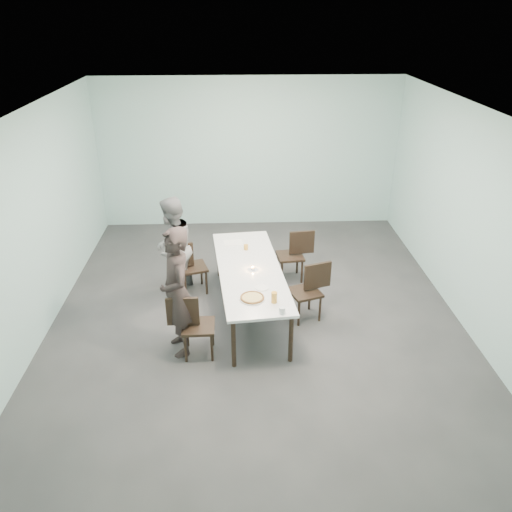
{
  "coord_description": "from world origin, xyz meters",
  "views": [
    {
      "loc": [
        -0.26,
        -6.36,
        4.19
      ],
      "look_at": [
        0.0,
        -0.07,
        1.0
      ],
      "focal_mm": 35.0,
      "sensor_mm": 36.0,
      "label": 1
    }
  ],
  "objects_px": {
    "chair_far_left": "(188,264)",
    "side_plate": "(262,288)",
    "tealight": "(253,269)",
    "pizza": "(252,298)",
    "beer_glass": "(274,297)",
    "chair_near_left": "(192,322)",
    "table": "(250,272)",
    "amber_tumbler": "(246,247)",
    "diner_far": "(173,247)",
    "chair_far_right": "(295,252)",
    "diner_near": "(177,292)",
    "chair_near_right": "(310,287)",
    "water_tumbler": "(282,310)"
  },
  "relations": [
    {
      "from": "chair_far_left",
      "to": "beer_glass",
      "type": "bearing_deg",
      "value": -68.45
    },
    {
      "from": "chair_near_left",
      "to": "chair_near_right",
      "type": "distance_m",
      "value": 1.85
    },
    {
      "from": "chair_far_right",
      "to": "water_tumbler",
      "type": "relative_size",
      "value": 9.67
    },
    {
      "from": "chair_near_left",
      "to": "side_plate",
      "type": "relative_size",
      "value": 4.83
    },
    {
      "from": "chair_far_left",
      "to": "pizza",
      "type": "height_order",
      "value": "chair_far_left"
    },
    {
      "from": "pizza",
      "to": "amber_tumbler",
      "type": "height_order",
      "value": "amber_tumbler"
    },
    {
      "from": "chair_far_right",
      "to": "amber_tumbler",
      "type": "relative_size",
      "value": 10.88
    },
    {
      "from": "chair_near_left",
      "to": "chair_far_left",
      "type": "height_order",
      "value": "same"
    },
    {
      "from": "chair_near_left",
      "to": "chair_far_right",
      "type": "relative_size",
      "value": 1.0
    },
    {
      "from": "chair_far_left",
      "to": "chair_far_right",
      "type": "height_order",
      "value": "same"
    },
    {
      "from": "table",
      "to": "diner_near",
      "type": "height_order",
      "value": "diner_near"
    },
    {
      "from": "diner_near",
      "to": "water_tumbler",
      "type": "relative_size",
      "value": 19.76
    },
    {
      "from": "chair_near_left",
      "to": "diner_far",
      "type": "distance_m",
      "value": 1.69
    },
    {
      "from": "chair_far_left",
      "to": "side_plate",
      "type": "relative_size",
      "value": 4.83
    },
    {
      "from": "chair_near_right",
      "to": "tealight",
      "type": "bearing_deg",
      "value": -25.84
    },
    {
      "from": "diner_near",
      "to": "beer_glass",
      "type": "distance_m",
      "value": 1.25
    },
    {
      "from": "chair_near_left",
      "to": "side_plate",
      "type": "height_order",
      "value": "chair_near_left"
    },
    {
      "from": "amber_tumbler",
      "to": "diner_far",
      "type": "bearing_deg",
      "value": 179.45
    },
    {
      "from": "chair_near_right",
      "to": "diner_near",
      "type": "relative_size",
      "value": 0.49
    },
    {
      "from": "diner_near",
      "to": "chair_near_right",
      "type": "bearing_deg",
      "value": 92.01
    },
    {
      "from": "diner_near",
      "to": "tealight",
      "type": "height_order",
      "value": "diner_near"
    },
    {
      "from": "chair_near_right",
      "to": "beer_glass",
      "type": "height_order",
      "value": "beer_glass"
    },
    {
      "from": "chair_near_left",
      "to": "beer_glass",
      "type": "distance_m",
      "value": 1.12
    },
    {
      "from": "chair_far_left",
      "to": "tealight",
      "type": "height_order",
      "value": "chair_far_left"
    },
    {
      "from": "table",
      "to": "side_plate",
      "type": "relative_size",
      "value": 14.87
    },
    {
      "from": "diner_near",
      "to": "diner_far",
      "type": "bearing_deg",
      "value": 168.88
    },
    {
      "from": "chair_near_right",
      "to": "amber_tumbler",
      "type": "distance_m",
      "value": 1.24
    },
    {
      "from": "chair_near_left",
      "to": "chair_far_left",
      "type": "xyz_separation_m",
      "value": [
        -0.19,
        1.62,
        0.0
      ]
    },
    {
      "from": "chair_far_left",
      "to": "tealight",
      "type": "xyz_separation_m",
      "value": [
        1.01,
        -0.69,
        0.27
      ]
    },
    {
      "from": "chair_far_right",
      "to": "tealight",
      "type": "height_order",
      "value": "chair_far_right"
    },
    {
      "from": "beer_glass",
      "to": "water_tumbler",
      "type": "distance_m",
      "value": 0.28
    },
    {
      "from": "pizza",
      "to": "amber_tumbler",
      "type": "distance_m",
      "value": 1.48
    },
    {
      "from": "table",
      "to": "chair_near_left",
      "type": "bearing_deg",
      "value": -128.98
    },
    {
      "from": "chair_near_left",
      "to": "diner_far",
      "type": "relative_size",
      "value": 0.54
    },
    {
      "from": "chair_near_left",
      "to": "tealight",
      "type": "height_order",
      "value": "chair_near_left"
    },
    {
      "from": "chair_far_right",
      "to": "diner_far",
      "type": "bearing_deg",
      "value": 3.95
    },
    {
      "from": "chair_near_left",
      "to": "amber_tumbler",
      "type": "bearing_deg",
      "value": 64.52
    },
    {
      "from": "chair_far_right",
      "to": "water_tumbler",
      "type": "height_order",
      "value": "chair_far_right"
    },
    {
      "from": "chair_near_right",
      "to": "water_tumbler",
      "type": "distance_m",
      "value": 1.2
    },
    {
      "from": "beer_glass",
      "to": "chair_near_left",
      "type": "bearing_deg",
      "value": -178.0
    },
    {
      "from": "pizza",
      "to": "tealight",
      "type": "distance_m",
      "value": 0.8
    },
    {
      "from": "table",
      "to": "beer_glass",
      "type": "relative_size",
      "value": 17.85
    },
    {
      "from": "table",
      "to": "tealight",
      "type": "distance_m",
      "value": 0.09
    },
    {
      "from": "table",
      "to": "diner_near",
      "type": "bearing_deg",
      "value": -138.23
    },
    {
      "from": "pizza",
      "to": "beer_glass",
      "type": "height_order",
      "value": "beer_glass"
    },
    {
      "from": "tealight",
      "to": "table",
      "type": "bearing_deg",
      "value": 142.9
    },
    {
      "from": "tealight",
      "to": "amber_tumbler",
      "type": "height_order",
      "value": "amber_tumbler"
    },
    {
      "from": "chair_far_left",
      "to": "side_plate",
      "type": "distance_m",
      "value": 1.67
    },
    {
      "from": "chair_far_right",
      "to": "side_plate",
      "type": "bearing_deg",
      "value": 61.37
    },
    {
      "from": "table",
      "to": "side_plate",
      "type": "bearing_deg",
      "value": -75.05
    }
  ]
}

